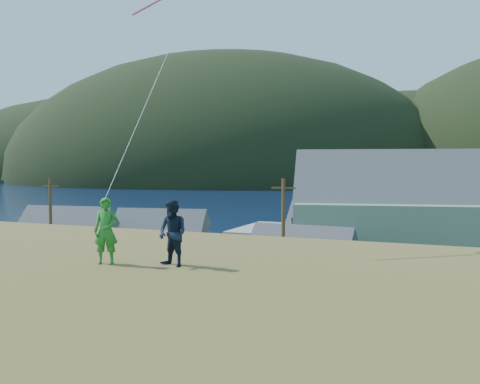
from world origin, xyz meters
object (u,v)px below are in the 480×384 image
wharf (331,234)px  shed_teal (63,241)px  shed_white (299,264)px  kite_flyer_navy (173,233)px  shed_palegreen_near (159,240)px  kite_flyer_green (106,231)px  shed_palegreen_far (335,230)px

wharf → shed_teal: (-18.25, -31.54, 2.20)m
wharf → shed_white: size_ratio=3.13×
kite_flyer_navy → shed_palegreen_near: bearing=137.2°
kite_flyer_navy → wharf: bearing=114.3°
shed_palegreen_near → wharf: bearing=56.3°
wharf → kite_flyer_navy: kite_flyer_navy is taller
kite_flyer_navy → shed_teal: bearing=150.4°
kite_flyer_navy → kite_flyer_green: bearing=-152.0°
wharf → shed_palegreen_far: size_ratio=2.47×
shed_white → kite_flyer_navy: 26.85m
shed_palegreen_far → shed_white: bearing=-84.0°
wharf → shed_palegreen_far: 14.41m
wharf → shed_teal: bearing=-120.0°
shed_palegreen_near → kite_flyer_navy: (19.99, -32.32, 5.57)m
kite_flyer_green → kite_flyer_navy: kite_flyer_green is taller
shed_palegreen_near → shed_palegreen_far: (14.39, 12.86, 0.17)m
shed_teal → kite_flyer_navy: size_ratio=5.59×
shed_teal → shed_palegreen_far: size_ratio=0.92×
wharf → shed_palegreen_far: (3.53, -13.79, 2.22)m
shed_palegreen_near → kite_flyer_navy: size_ratio=5.79×
wharf → shed_white: bearing=-81.3°
kite_flyer_green → shed_teal: bearing=108.4°
shed_palegreen_near → shed_white: (15.92, -6.38, -0.06)m
kite_flyer_navy → shed_white: bearing=114.4°
shed_palegreen_far → shed_palegreen_near: bearing=-136.8°
kite_flyer_green → wharf: bearing=72.9°
shed_teal → kite_flyer_green: (25.57, -27.82, 5.44)m
wharf → kite_flyer_navy: 60.15m
kite_flyer_green → shed_palegreen_near: bearing=94.9°
shed_palegreen_near → shed_palegreen_far: shed_palegreen_far is taller
shed_teal → shed_palegreen_far: (21.77, 17.75, 0.02)m
shed_white → shed_palegreen_far: size_ratio=0.79×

